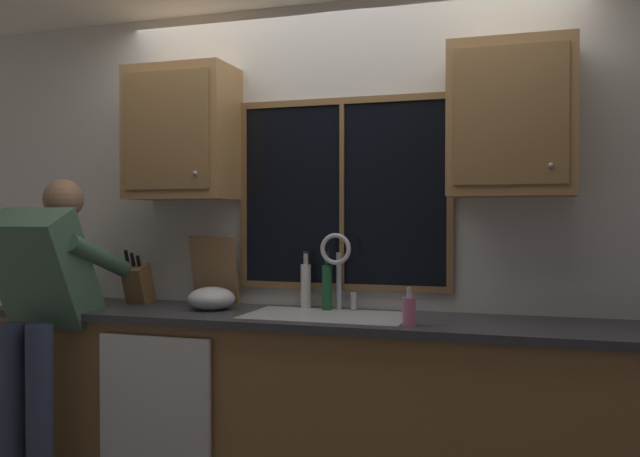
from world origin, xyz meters
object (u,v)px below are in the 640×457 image
object	(u,v)px
cutting_board	(214,270)
bottle_tall_clear	(327,286)
soap_dispenser	(409,311)
person_standing	(41,301)
bottle_green_glass	(306,285)
mixing_bowl	(211,299)
knife_block	(138,284)

from	to	relation	value
cutting_board	bottle_tall_clear	world-z (taller)	cutting_board
cutting_board	soap_dispenser	distance (m)	1.23
person_standing	soap_dispenser	bearing A→B (deg)	4.84
bottle_green_glass	mixing_bowl	bearing A→B (deg)	-156.78
bottle_tall_clear	bottle_green_glass	bearing A→B (deg)	161.61
cutting_board	mixing_bowl	world-z (taller)	cutting_board
bottle_green_glass	knife_block	bearing A→B (deg)	-174.09
cutting_board	bottle_green_glass	bearing A→B (deg)	1.24
mixing_bowl	bottle_green_glass	xyz separation A→B (m)	(0.46, 0.20, 0.07)
person_standing	bottle_tall_clear	distance (m)	1.45
mixing_bowl	bottle_tall_clear	size ratio (longest dim) A/B	0.82
bottle_green_glass	bottle_tall_clear	world-z (taller)	same
soap_dispenser	bottle_green_glass	world-z (taller)	bottle_green_glass
knife_block	bottle_green_glass	distance (m)	0.96
mixing_bowl	soap_dispenser	size ratio (longest dim) A/B	1.42
knife_block	bottle_green_glass	size ratio (longest dim) A/B	1.06
person_standing	bottle_tall_clear	xyz separation A→B (m)	(1.35, 0.52, 0.07)
bottle_green_glass	bottle_tall_clear	size ratio (longest dim) A/B	1.00
cutting_board	soap_dispenser	bearing A→B (deg)	-18.91
person_standing	soap_dispenser	world-z (taller)	person_standing
knife_block	bottle_tall_clear	world-z (taller)	same
mixing_bowl	soap_dispenser	world-z (taller)	soap_dispenser
cutting_board	soap_dispenser	size ratio (longest dim) A/B	2.20
bottle_green_glass	bottle_tall_clear	distance (m)	0.14
soap_dispenser	bottle_green_glass	bearing A→B (deg)	146.88
knife_block	mixing_bowl	size ratio (longest dim) A/B	1.29
soap_dispenser	bottle_green_glass	distance (m)	0.75
knife_block	bottle_green_glass	world-z (taller)	same
mixing_bowl	bottle_green_glass	distance (m)	0.50
person_standing	bottle_green_glass	size ratio (longest dim) A/B	5.30
cutting_board	bottle_green_glass	xyz separation A→B (m)	(0.53, 0.01, -0.06)
cutting_board	mixing_bowl	xyz separation A→B (m)	(0.08, -0.18, -0.13)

